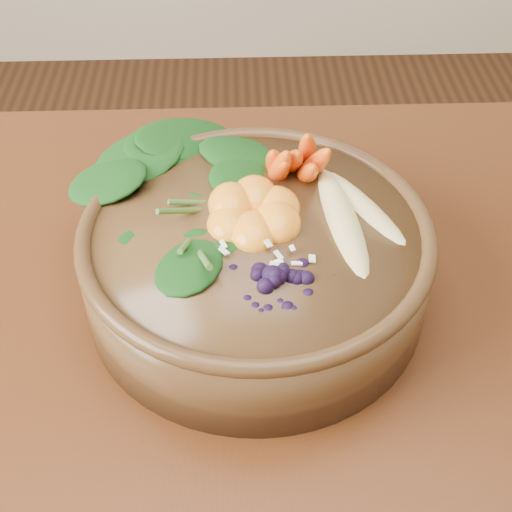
# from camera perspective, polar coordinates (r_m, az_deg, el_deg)

# --- Properties ---
(dining_table) EXTENTS (1.60, 0.90, 0.75)m
(dining_table) POSITION_cam_1_polar(r_m,az_deg,el_deg) (0.67, 4.43, -16.14)
(dining_table) COLOR #331C0C
(dining_table) RESTS_ON ground
(stoneware_bowl) EXTENTS (0.35, 0.35, 0.08)m
(stoneware_bowl) POSITION_cam_1_polar(r_m,az_deg,el_deg) (0.64, 0.00, -0.65)
(stoneware_bowl) COLOR #50351C
(stoneware_bowl) RESTS_ON dining_table
(kale_heap) EXTENTS (0.23, 0.21, 0.05)m
(kale_heap) POSITION_cam_1_polar(r_m,az_deg,el_deg) (0.64, -5.40, 6.80)
(kale_heap) COLOR #0F400D
(kale_heap) RESTS_ON stoneware_bowl
(carrot_cluster) EXTENTS (0.07, 0.07, 0.08)m
(carrot_cluster) POSITION_cam_1_polar(r_m,az_deg,el_deg) (0.66, 3.27, 10.21)
(carrot_cluster) COLOR #FF5A18
(carrot_cluster) RESTS_ON stoneware_bowl
(banana_halves) EXTENTS (0.10, 0.17, 0.03)m
(banana_halves) POSITION_cam_1_polar(r_m,az_deg,el_deg) (0.62, 7.92, 4.49)
(banana_halves) COLOR #E0CC84
(banana_halves) RESTS_ON stoneware_bowl
(mandarin_cluster) EXTENTS (0.10, 0.11, 0.03)m
(mandarin_cluster) POSITION_cam_1_polar(r_m,az_deg,el_deg) (0.61, -0.17, 4.50)
(mandarin_cluster) COLOR orange
(mandarin_cluster) RESTS_ON stoneware_bowl
(blueberry_pile) EXTENTS (0.16, 0.13, 0.04)m
(blueberry_pile) POSITION_cam_1_polar(r_m,az_deg,el_deg) (0.55, 1.68, -0.44)
(blueberry_pile) COLOR black
(blueberry_pile) RESTS_ON stoneware_bowl
(coconut_flakes) EXTENTS (0.11, 0.09, 0.01)m
(coconut_flakes) POSITION_cam_1_polar(r_m,az_deg,el_deg) (0.59, 0.62, 1.14)
(coconut_flakes) COLOR white
(coconut_flakes) RESTS_ON stoneware_bowl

